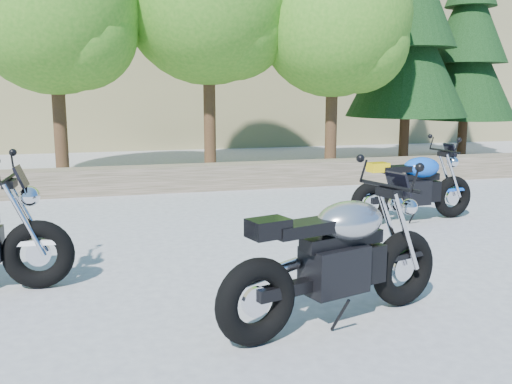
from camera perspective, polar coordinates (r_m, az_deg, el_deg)
ground at (r=6.19m, az=0.55°, el=-8.56°), size 90.00×90.00×0.00m
stone_wall at (r=11.39m, az=-6.70°, el=1.43°), size 22.00×0.55×0.50m
tree_decid_left at (r=12.92m, az=-19.18°, el=17.06°), size 3.67×3.67×5.62m
tree_decid_right at (r=13.71m, az=8.29°, el=16.52°), size 3.54×3.54×5.41m
conifer_near at (r=15.95m, az=15.09°, el=16.06°), size 3.17×3.17×7.06m
conifer_far at (r=17.58m, az=20.46°, el=13.87°), size 2.82×2.82×6.27m
silver_bike at (r=4.93m, az=8.20°, el=-6.70°), size 2.27×0.96×1.17m
blue_bike at (r=8.94m, az=15.54°, el=0.44°), size 2.15×0.68×1.08m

